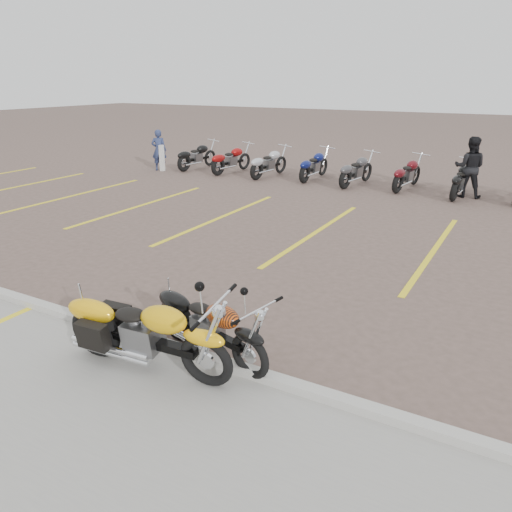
# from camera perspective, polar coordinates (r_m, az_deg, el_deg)

# --- Properties ---
(ground) EXTENTS (100.00, 100.00, 0.00)m
(ground) POSITION_cam_1_polar(r_m,az_deg,el_deg) (8.56, -3.69, -4.12)
(ground) COLOR brown
(ground) RESTS_ON ground
(curb) EXTENTS (60.00, 0.18, 0.12)m
(curb) POSITION_cam_1_polar(r_m,az_deg,el_deg) (7.13, -12.59, -9.26)
(curb) COLOR #ADAAA3
(curb) RESTS_ON ground
(parking_stripes) EXTENTS (38.00, 5.50, 0.01)m
(parking_stripes) POSITION_cam_1_polar(r_m,az_deg,el_deg) (11.90, 6.84, 2.71)
(parking_stripes) COLOR yellow
(parking_stripes) RESTS_ON ground
(yellow_cruiser) EXTENTS (2.36, 0.39, 0.97)m
(yellow_cruiser) POSITION_cam_1_polar(r_m,az_deg,el_deg) (6.35, -12.53, -8.72)
(yellow_cruiser) COLOR black
(yellow_cruiser) RESTS_ON ground
(flame_cruiser) EXTENTS (2.00, 0.62, 0.84)m
(flame_cruiser) POSITION_cam_1_polar(r_m,az_deg,el_deg) (6.53, -5.46, -8.13)
(flame_cruiser) COLOR black
(flame_cruiser) RESTS_ON ground
(person_a) EXTENTS (0.68, 0.60, 1.58)m
(person_a) POSITION_cam_1_polar(r_m,az_deg,el_deg) (20.27, -11.03, 11.80)
(person_a) COLOR navy
(person_a) RESTS_ON ground
(person_b) EXTENTS (0.93, 0.75, 1.82)m
(person_b) POSITION_cam_1_polar(r_m,az_deg,el_deg) (16.55, 23.23, 9.30)
(person_b) COLOR black
(person_b) RESTS_ON ground
(bollard) EXTENTS (0.15, 0.15, 1.00)m
(bollard) POSITION_cam_1_polar(r_m,az_deg,el_deg) (20.14, -10.71, 10.94)
(bollard) COLOR silver
(bollard) RESTS_ON ground
(bg_bike_row) EXTENTS (18.95, 2.05, 1.10)m
(bg_bike_row) POSITION_cam_1_polar(r_m,az_deg,el_deg) (16.75, 19.43, 8.62)
(bg_bike_row) COLOR black
(bg_bike_row) RESTS_ON ground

